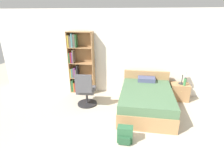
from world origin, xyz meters
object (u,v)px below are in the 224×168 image
object	(u,v)px
bed	(146,100)
nightstand	(179,92)
table_lamp	(183,71)
water_bottle	(185,82)
office_chair	(86,92)
bookshelf	(78,64)
backpack_green	(125,135)

from	to	relation	value
bed	nightstand	distance (m)	1.28
nightstand	table_lamp	size ratio (longest dim) A/B	1.02
water_bottle	nightstand	bearing A→B (deg)	130.61
office_chair	water_bottle	size ratio (longest dim) A/B	4.10
bookshelf	office_chair	size ratio (longest dim) A/B	1.98
bookshelf	backpack_green	size ratio (longest dim) A/B	5.62
nightstand	table_lamp	distance (m)	0.65
bed	backpack_green	distance (m)	1.47
nightstand	bookshelf	bearing A→B (deg)	178.28
water_bottle	backpack_green	distance (m)	2.63
office_chair	nightstand	distance (m)	2.80
backpack_green	table_lamp	bearing A→B (deg)	56.24
bed	water_bottle	distance (m)	1.33
bed	office_chair	xyz separation A→B (m)	(-1.66, -0.05, 0.14)
nightstand	table_lamp	world-z (taller)	table_lamp
bed	bookshelf	bearing A→B (deg)	157.67
backpack_green	water_bottle	bearing A→B (deg)	53.70
office_chair	nightstand	bearing A→B (deg)	17.50
office_chair	water_bottle	bearing A→B (deg)	15.03
bookshelf	bed	bearing A→B (deg)	-22.33
bookshelf	nightstand	world-z (taller)	bookshelf
office_chair	nightstand	xyz separation A→B (m)	(2.66, 0.84, -0.19)
bookshelf	nightstand	size ratio (longest dim) A/B	3.69
table_lamp	water_bottle	world-z (taller)	table_lamp
nightstand	backpack_green	distance (m)	2.62
bed	water_bottle	bearing A→B (deg)	32.25
nightstand	backpack_green	size ratio (longest dim) A/B	1.53
table_lamp	backpack_green	world-z (taller)	table_lamp
bookshelf	water_bottle	bearing A→B (deg)	-3.45
backpack_green	office_chair	bearing A→B (deg)	132.20
bookshelf	table_lamp	bearing A→B (deg)	-1.35
table_lamp	water_bottle	xyz separation A→B (m)	(0.06, -0.12, -0.28)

